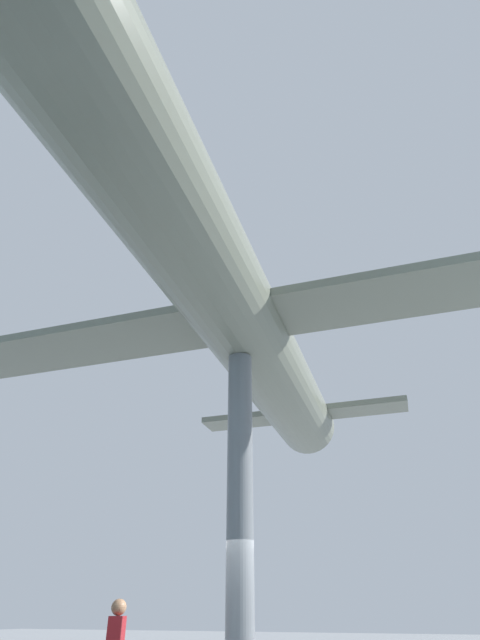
% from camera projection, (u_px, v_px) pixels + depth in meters
% --- Properties ---
extents(support_pylon_central, '(0.47, 0.47, 5.91)m').
position_uv_depth(support_pylon_central, '(240.00, 512.00, 8.59)').
color(support_pylon_central, slate).
rests_on(support_pylon_central, ground_plane).
extents(suspended_airplane, '(20.41, 16.46, 2.78)m').
position_uv_depth(suspended_airplane, '(237.00, 314.00, 10.36)').
color(suspended_airplane, slate).
rests_on(suspended_airplane, support_pylon_central).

